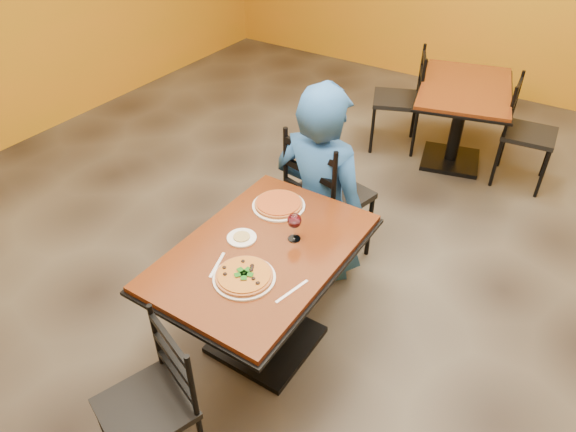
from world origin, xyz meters
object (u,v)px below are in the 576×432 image
Objects in this scene: pizza_far at (279,204)px; table_second at (461,107)px; diner at (321,183)px; pizza_main at (244,276)px; wine_glass at (294,226)px; chair_main_far at (329,196)px; plate_main at (244,278)px; table_main at (264,275)px; side_plate at (242,238)px; chair_main_near at (145,409)px; chair_second_left at (397,100)px; plate_far at (279,206)px; chair_second_right at (529,135)px.

table_second is at bearing 81.05° from pizza_far.
diner is 4.93× the size of pizza_far.
wine_glass is at bearing 83.94° from pizza_main.
plate_main is (0.16, -1.15, 0.24)m from chair_main_far.
plate_main is (0.06, -0.23, 0.20)m from table_main.
chair_main_far is 0.85m from wine_glass.
diner is (0.00, -0.13, 0.18)m from chair_main_far.
pizza_main is at bearing 110.58° from chair_main_far.
wine_glass reaches higher than pizza_far.
table_second is 2.94m from pizza_main.
wine_glass is (0.20, -0.76, 0.33)m from chair_main_far.
side_plate is (-0.20, 0.24, -0.02)m from pizza_main.
chair_main_near reaches higher than pizza_main.
chair_second_left is 3.34× the size of pizza_main.
plate_main is 1.11× the size of pizza_far.
table_main is at bearing 109.13° from chair_main_far.
diner reaches higher than plate_far.
table_second is 2.94m from plate_main.
chair_second_right is 2.87m from side_plate.
pizza_main reaches higher than side_plate.
pizza_main is (-0.17, -2.93, 0.22)m from table_second.
table_main is 0.89× the size of diner.
chair_second_right is (0.86, 3.58, 0.04)m from chair_main_near.
side_plate is at bearing 129.32° from plate_main.
chair_second_right is 2.94× the size of plate_main.
table_second is 3.59m from chair_main_near.
chair_main_near is 5.25× the size of side_plate.
plate_far is at bearing -16.67° from chair_second_left.
pizza_main reaches higher than plate_far.
chair_second_left is at bearing 115.23° from chair_main_near.
diner is at bearing 112.06° from chair_main_near.
plate_far is (-0.11, 1.25, 0.33)m from chair_main_near.
side_plate is at bearing -147.63° from wine_glass.
chair_main_far is at bearing 147.17° from chair_second_right.
table_second is 1.54× the size of chair_main_near.
chair_main_far is at bearing -13.68° from chair_second_left.
wine_glass reaches higher than chair_main_near.
wine_glass is at bearing -40.59° from pizza_far.
chair_main_near is 0.92× the size of chair_second_right.
chair_second_right is at bearing 75.19° from plate_main.
chair_main_near is 3.60m from chair_second_left.
chair_main_near is 2.96× the size of pizza_main.
chair_main_far reaches higher than pizza_far.
table_second is at bearing 87.02° from wine_glass.
plate_far is 0.32m from wine_glass.
plate_main is at bearing -14.07° from chair_second_left.
chair_second_left is 2.71m from side_plate.
diner is at bearing 98.54° from pizza_main.
chair_main_near is 1.81m from chair_main_far.
plate_main is (0.43, -2.93, 0.28)m from chair_second_left.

